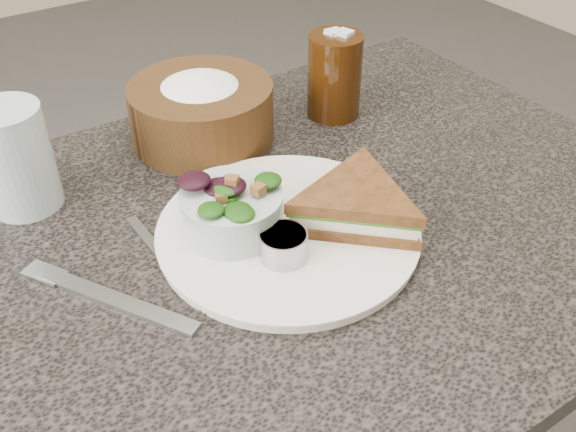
% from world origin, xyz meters
% --- Properties ---
extents(dining_table, '(1.00, 0.70, 0.75)m').
position_xyz_m(dining_table, '(0.00, 0.00, 0.38)').
color(dining_table, black).
rests_on(dining_table, floor).
extents(dinner_plate, '(0.30, 0.30, 0.01)m').
position_xyz_m(dinner_plate, '(-0.01, -0.02, 0.76)').
color(dinner_plate, silver).
rests_on(dinner_plate, dining_table).
extents(sandwich, '(0.25, 0.25, 0.05)m').
position_xyz_m(sandwich, '(0.07, -0.05, 0.79)').
color(sandwich, brown).
rests_on(sandwich, dinner_plate).
extents(salad_bowl, '(0.13, 0.13, 0.07)m').
position_xyz_m(salad_bowl, '(-0.06, 0.01, 0.80)').
color(salad_bowl, '#A3B7AC').
rests_on(salad_bowl, dinner_plate).
extents(dressing_ramekin, '(0.06, 0.06, 0.03)m').
position_xyz_m(dressing_ramekin, '(-0.04, -0.06, 0.78)').
color(dressing_ramekin, '#A3A6AB').
rests_on(dressing_ramekin, dinner_plate).
extents(orange_wedge, '(0.08, 0.08, 0.03)m').
position_xyz_m(orange_wedge, '(-0.00, 0.08, 0.78)').
color(orange_wedge, '#E66400').
rests_on(orange_wedge, dinner_plate).
extents(fork, '(0.12, 0.18, 0.01)m').
position_xyz_m(fork, '(-0.21, -0.01, 0.75)').
color(fork, '#9B9C9D').
rests_on(fork, dining_table).
extents(knife, '(0.02, 0.19, 0.00)m').
position_xyz_m(knife, '(-0.15, 0.02, 0.75)').
color(knife, '#A2A4AA').
rests_on(knife, dining_table).
extents(bread_basket, '(0.26, 0.26, 0.11)m').
position_xyz_m(bread_basket, '(0.01, 0.23, 0.81)').
color(bread_basket, '#4C2F14').
rests_on(bread_basket, dining_table).
extents(cola_glass, '(0.08, 0.08, 0.14)m').
position_xyz_m(cola_glass, '(0.21, 0.19, 0.82)').
color(cola_glass, black).
rests_on(cola_glass, dining_table).
extents(water_glass, '(0.11, 0.11, 0.13)m').
position_xyz_m(water_glass, '(-0.24, 0.21, 0.82)').
color(water_glass, '#A9BAC3').
rests_on(water_glass, dining_table).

